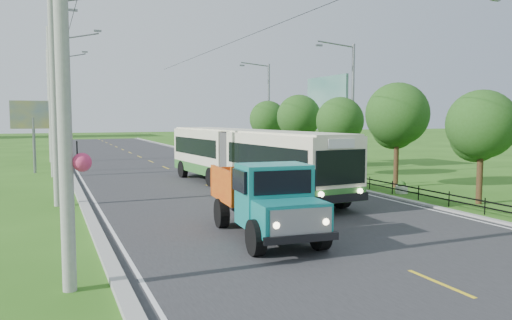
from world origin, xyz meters
TOP-DOWN VIEW (x-y plane):
  - ground at (0.00, 0.00)m, footprint 240.00×240.00m
  - road at (0.00, 20.00)m, footprint 14.00×120.00m
  - curb_left at (-7.20, 20.00)m, footprint 0.40×120.00m
  - curb_right at (7.15, 20.00)m, footprint 0.30×120.00m
  - edge_line_left at (-6.65, 20.00)m, footprint 0.12×120.00m
  - edge_line_right at (6.65, 20.00)m, footprint 0.12×120.00m
  - centre_dash at (0.00, 0.00)m, footprint 0.12×2.20m
  - railing_right at (8.00, 14.00)m, footprint 0.04×40.00m
  - pole_nearest at (-8.24, -3.00)m, footprint 3.51×0.44m
  - pole_near at (-8.26, 9.00)m, footprint 3.51×0.32m
  - pole_mid at (-8.26, 21.00)m, footprint 3.51×0.32m
  - pole_far at (-8.26, 33.00)m, footprint 3.51×0.32m
  - tree_second at (9.86, 2.14)m, footprint 3.18×3.26m
  - tree_third at (9.86, 8.14)m, footprint 3.60×3.62m
  - tree_fourth at (9.86, 14.14)m, footprint 3.24×3.31m
  - tree_fifth at (9.86, 20.14)m, footprint 3.48×3.52m
  - tree_back at (9.86, 26.14)m, footprint 3.30×3.36m
  - streetlight_mid at (10.64, 14.00)m, footprint 3.02×0.20m
  - streetlight_far at (10.64, 28.00)m, footprint 3.02×0.20m
  - planter_near at (8.60, 6.00)m, footprint 0.64×0.64m
  - planter_mid at (8.60, 14.00)m, footprint 0.64×0.64m
  - planter_far at (8.60, 22.00)m, footprint 0.64×0.64m
  - billboard_left at (-9.50, 24.00)m, footprint 3.00×0.20m
  - billboard_right at (12.30, 20.00)m, footprint 0.24×6.00m
  - bus at (1.49, 10.29)m, footprint 4.13×17.01m
  - dump_truck at (-1.98, 0.02)m, footprint 2.76×6.22m

SIDE VIEW (x-z plane):
  - ground at x=0.00m, z-range 0.00..0.00m
  - road at x=0.00m, z-range 0.00..0.02m
  - edge_line_left at x=-6.65m, z-range 0.02..0.02m
  - edge_line_right at x=6.65m, z-range 0.02..0.02m
  - centre_dash at x=0.00m, z-range 0.02..0.02m
  - curb_right at x=7.15m, z-range 0.00..0.10m
  - curb_left at x=-7.20m, z-range 0.00..0.15m
  - planter_near at x=8.60m, z-range -0.05..0.62m
  - planter_mid at x=8.60m, z-range -0.05..0.62m
  - planter_far at x=8.60m, z-range -0.05..0.62m
  - railing_right at x=8.00m, z-range 0.00..0.60m
  - dump_truck at x=-1.98m, z-range 0.17..2.72m
  - bus at x=1.49m, z-range 0.33..3.58m
  - tree_second at x=9.86m, z-range 0.87..6.17m
  - tree_fourth at x=9.86m, z-range 0.89..6.29m
  - tree_back at x=9.86m, z-range 0.90..6.40m
  - tree_fifth at x=9.86m, z-range 0.95..6.75m
  - billboard_left at x=-9.50m, z-range 1.27..6.47m
  - tree_third at x=9.86m, z-range 0.99..6.99m
  - streetlight_mid at x=10.64m, z-range 0.37..9.44m
  - streetlight_far at x=10.64m, z-range 0.37..9.44m
  - pole_nearest at x=-8.24m, z-range -0.06..9.94m
  - pole_near at x=-8.26m, z-range 0.09..10.09m
  - pole_mid at x=-8.26m, z-range 0.09..10.09m
  - pole_far at x=-8.26m, z-range 0.09..10.09m
  - billboard_right at x=12.30m, z-range 1.69..8.99m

